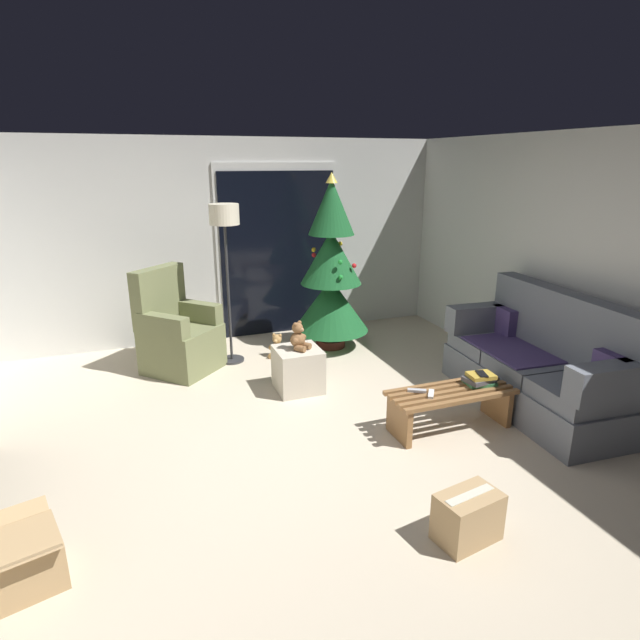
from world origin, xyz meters
TOP-DOWN VIEW (x-y plane):
  - ground_plane at (0.00, 0.00)m, footprint 7.00×7.00m
  - wall_back at (0.00, 3.06)m, footprint 5.72×0.12m
  - wall_right at (2.86, 0.00)m, footprint 0.12×6.00m
  - patio_door_frame at (0.66, 2.99)m, footprint 1.60×0.02m
  - patio_door_glass at (0.66, 2.97)m, footprint 1.50×0.02m
  - couch at (2.32, 0.01)m, footprint 0.90×1.98m
  - coffee_table at (1.30, -0.09)m, footprint 1.10×0.40m
  - remote_silver at (1.01, -0.02)m, footprint 0.16×0.11m
  - remote_white at (1.08, -0.11)m, footprint 0.13×0.15m
  - book_stack at (1.60, -0.07)m, footprint 0.28×0.22m
  - cell_phone at (1.60, -0.09)m, footprint 0.11×0.16m
  - christmas_tree at (1.09, 2.19)m, footprint 0.92×0.92m
  - armchair at (-0.75, 2.08)m, footprint 0.97×0.97m
  - floor_lamp at (-0.16, 2.13)m, footprint 0.32×0.32m
  - ottoman at (0.32, 1.12)m, footprint 0.44×0.44m
  - teddy_bear_chestnut at (0.32, 1.11)m, footprint 0.21×0.22m
  - teddy_bear_honey_by_tree at (0.37, 2.08)m, footprint 0.21×0.22m
  - cardboard_box_open_near_shelf at (-1.84, -0.76)m, footprint 0.47×0.60m
  - cardboard_box_taped_mid_floor at (0.62, -1.30)m, footprint 0.42×0.31m

SIDE VIEW (x-z plane):
  - ground_plane at x=0.00m, z-range 0.00..0.00m
  - teddy_bear_honey_by_tree at x=0.37m, z-range -0.02..0.26m
  - cardboard_box_open_near_shelf at x=-1.84m, z-range -0.02..0.32m
  - cardboard_box_taped_mid_floor at x=0.62m, z-range 0.00..0.31m
  - ottoman at x=0.32m, z-range 0.00..0.44m
  - coffee_table at x=1.30m, z-range 0.06..0.42m
  - remote_silver at x=1.01m, z-range 0.36..0.38m
  - remote_white at x=1.08m, z-range 0.36..0.38m
  - couch at x=2.32m, z-range -0.14..0.94m
  - armchair at x=-0.75m, z-range -0.16..0.97m
  - book_stack at x=1.60m, z-range 0.36..0.46m
  - cell_phone at x=1.60m, z-range 0.46..0.47m
  - teddy_bear_chestnut at x=0.32m, z-range 0.42..0.70m
  - christmas_tree at x=1.09m, z-range -0.12..1.97m
  - patio_door_glass at x=0.66m, z-range 0.00..2.10m
  - patio_door_frame at x=0.66m, z-range 0.00..2.20m
  - wall_back at x=0.00m, z-range 0.00..2.50m
  - wall_right at x=2.86m, z-range 0.00..2.50m
  - floor_lamp at x=-0.16m, z-range 0.61..2.40m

